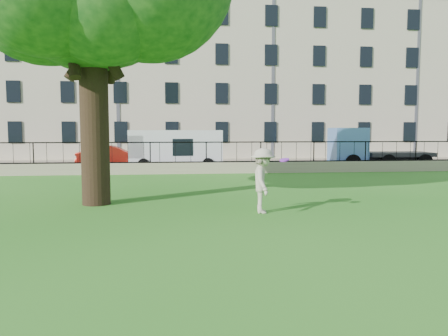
{
  "coord_description": "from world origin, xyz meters",
  "views": [
    {
      "loc": [
        -1.59,
        -11.56,
        2.36
      ],
      "look_at": [
        0.04,
        3.5,
        1.04
      ],
      "focal_mm": 35.0,
      "sensor_mm": 36.0,
      "label": 1
    }
  ],
  "objects": [
    {
      "name": "frisbee",
      "position": [
        1.37,
        0.24,
        1.53
      ],
      "size": [
        0.33,
        0.34,
        0.12
      ],
      "primitive_type": "cylinder",
      "rotation": [
        0.21,
        -0.14,
        -0.29
      ],
      "color": "#9526DA"
    },
    {
      "name": "ground",
      "position": [
        0.0,
        0.0,
        0.0
      ],
      "size": [
        120.0,
        120.0,
        0.0
      ],
      "primitive_type": "plane",
      "color": "#27731B",
      "rests_on": "ground"
    },
    {
      "name": "man",
      "position": [
        0.84,
        0.55,
        0.93
      ],
      "size": [
        0.82,
        1.27,
        1.85
      ],
      "primitive_type": "imported",
      "rotation": [
        0.0,
        0.0,
        1.46
      ],
      "color": "beige",
      "rests_on": "ground"
    },
    {
      "name": "street",
      "position": [
        0.0,
        16.7,
        0.01
      ],
      "size": [
        60.0,
        9.0,
        0.01
      ],
      "primitive_type": "cube",
      "color": "black",
      "rests_on": "ground"
    },
    {
      "name": "building_row",
      "position": [
        0.0,
        27.57,
        6.92
      ],
      "size": [
        56.4,
        10.4,
        13.8
      ],
      "color": "beige",
      "rests_on": "ground"
    },
    {
      "name": "blue_truck",
      "position": [
        10.92,
        14.4,
        1.24
      ],
      "size": [
        6.03,
        2.41,
        2.48
      ],
      "primitive_type": "cube",
      "rotation": [
        0.0,
        0.0,
        -0.05
      ],
      "color": "#5785CD",
      "rests_on": "street"
    },
    {
      "name": "sidewalk",
      "position": [
        0.0,
        21.9,
        0.06
      ],
      "size": [
        60.0,
        1.4,
        0.12
      ],
      "primitive_type": "cube",
      "color": "gray",
      "rests_on": "ground"
    },
    {
      "name": "red_sedan",
      "position": [
        -5.44,
        15.4,
        0.7
      ],
      "size": [
        4.33,
        1.71,
        1.4
      ],
      "primitive_type": "imported",
      "rotation": [
        0.0,
        0.0,
        1.63
      ],
      "color": "#AB1E15",
      "rests_on": "street"
    },
    {
      "name": "retaining_wall",
      "position": [
        0.0,
        12.0,
        0.3
      ],
      "size": [
        50.0,
        0.4,
        0.6
      ],
      "primitive_type": "cube",
      "color": "gray",
      "rests_on": "ground"
    },
    {
      "name": "iron_railing",
      "position": [
        0.0,
        12.0,
        1.15
      ],
      "size": [
        50.0,
        0.05,
        1.13
      ],
      "color": "black",
      "rests_on": "retaining_wall"
    },
    {
      "name": "white_van",
      "position": [
        -1.66,
        15.4,
        1.17
      ],
      "size": [
        5.63,
        2.32,
        2.34
      ],
      "primitive_type": "cube",
      "rotation": [
        0.0,
        0.0,
        0.03
      ],
      "color": "white",
      "rests_on": "street"
    }
  ]
}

